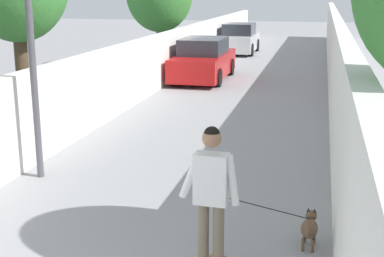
# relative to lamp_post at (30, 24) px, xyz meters

# --- Properties ---
(ground_plane) EXTENTS (80.00, 80.00, 0.00)m
(ground_plane) POSITION_rel_lamp_post_xyz_m (8.65, -2.36, -2.72)
(ground_plane) COLOR gray
(wall_left) EXTENTS (48.00, 0.30, 1.80)m
(wall_left) POSITION_rel_lamp_post_xyz_m (6.65, 0.55, -1.81)
(wall_left) COLOR silver
(wall_left) RESTS_ON ground
(fence_right) EXTENTS (48.00, 0.30, 2.37)m
(fence_right) POSITION_rel_lamp_post_xyz_m (6.65, -5.26, -1.53)
(fence_right) COLOR silver
(fence_right) RESTS_ON ground
(lamp_post) EXTENTS (0.36, 0.36, 3.92)m
(lamp_post) POSITION_rel_lamp_post_xyz_m (0.00, 0.00, 0.00)
(lamp_post) COLOR #4C4C51
(lamp_post) RESTS_ON ground
(person_skateboarder) EXTENTS (0.24, 0.71, 1.75)m
(person_skateboarder) POSITION_rel_lamp_post_xyz_m (-2.76, -3.69, -1.60)
(person_skateboarder) COLOR #726651
(person_skateboarder) RESTS_ON skateboard
(dog) EXTENTS (1.38, 1.23, 1.06)m
(dog) POSITION_rel_lamp_post_xyz_m (-1.68, -4.79, -2.44)
(dog) COLOR brown
(dog) RESTS_ON ground
(car_near) EXTENTS (4.35, 1.80, 1.54)m
(car_near) POSITION_rel_lamp_post_xyz_m (11.17, -0.60, -2.00)
(car_near) COLOR #B71414
(car_near) RESTS_ON ground
(car_far) EXTENTS (3.96, 1.80, 1.54)m
(car_far) POSITION_rel_lamp_post_xyz_m (19.95, -0.60, -2.00)
(car_far) COLOR silver
(car_far) RESTS_ON ground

